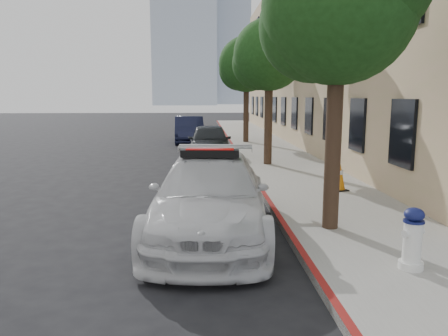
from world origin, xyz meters
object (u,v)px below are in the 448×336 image
traffic_cone (340,177)px  police_car (210,196)px  parked_car_mid (210,142)px  fire_hydrant (413,239)px  parked_car_far (189,130)px

traffic_cone → police_car: bearing=-138.5°
police_car → parked_car_mid: size_ratio=1.25×
fire_hydrant → traffic_cone: 5.41m
police_car → parked_car_far: police_car is taller
parked_car_far → fire_hydrant: size_ratio=4.94×
parked_car_mid → fire_hydrant: bearing=-77.5°
parked_car_mid → traffic_cone: (3.37, -7.12, -0.24)m
fire_hydrant → traffic_cone: fire_hydrant is taller
police_car → traffic_cone: police_car is taller
parked_car_mid → traffic_cone: parked_car_mid is taller
fire_hydrant → parked_car_far: bearing=76.7°
traffic_cone → parked_car_mid: bearing=115.3°
police_car → traffic_cone: (3.56, 3.15, -0.26)m
police_car → fire_hydrant: police_car is taller
parked_car_far → traffic_cone: (4.41, -13.67, -0.24)m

